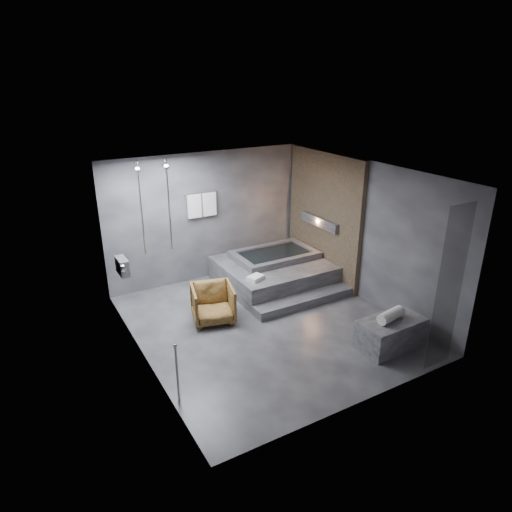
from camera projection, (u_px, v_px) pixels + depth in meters
room at (279, 228)px, 8.13m from camera, size 5.00×5.04×2.82m
tub_deck at (273, 272)px, 9.96m from camera, size 2.20×2.00×0.50m
tub_step at (304, 301)px, 9.07m from camera, size 2.20×0.36×0.18m
concrete_bench at (390, 333)px, 7.64m from camera, size 1.13×0.64×0.50m
driftwood_chair at (213, 303)px, 8.41m from camera, size 0.92×0.93×0.70m
rolled_towel at (391, 315)px, 7.50m from camera, size 0.55×0.28×0.19m
deck_towel at (256, 278)px, 9.00m from camera, size 0.37×0.32×0.08m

